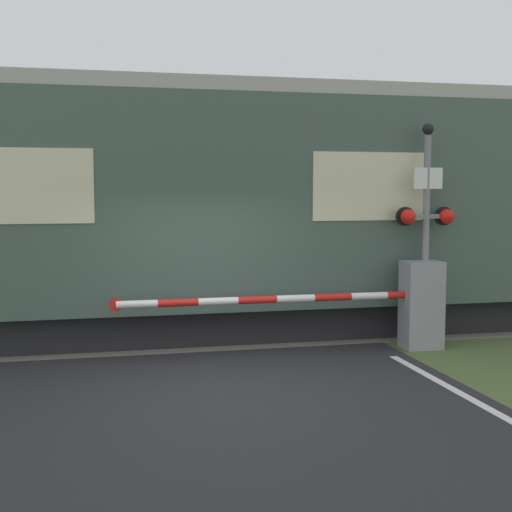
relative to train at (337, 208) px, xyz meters
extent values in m
plane|color=#4C6033|center=(-2.73, -3.55, -2.16)|extent=(80.00, 80.00, 0.00)
cube|color=#666056|center=(-2.73, 0.00, -2.15)|extent=(36.00, 3.20, 0.03)
cube|color=#595451|center=(-2.73, -0.72, -2.08)|extent=(36.00, 0.08, 0.10)
cube|color=#595451|center=(-2.73, 0.72, -2.08)|extent=(36.00, 0.08, 0.10)
cube|color=black|center=(0.00, 0.00, -1.86)|extent=(17.56, 2.64, 0.60)
cube|color=#42564C|center=(0.00, 0.00, 0.13)|extent=(19.08, 3.11, 3.39)
cube|color=#ADA89E|center=(0.00, 0.00, 1.95)|extent=(18.70, 2.86, 0.24)
cube|color=beige|center=(0.00, -1.56, 0.39)|extent=(1.91, 0.02, 1.09)
cube|color=beige|center=(-5.25, -1.56, 0.39)|extent=(1.91, 0.02, 1.09)
cube|color=gray|center=(0.70, -2.03, -1.47)|extent=(0.60, 0.44, 1.38)
cylinder|color=gray|center=(0.70, -2.03, -1.30)|extent=(0.16, 0.16, 0.18)
cylinder|color=red|center=(0.41, -2.03, -1.30)|extent=(0.59, 0.11, 0.11)
cylinder|color=white|center=(-0.19, -2.03, -1.30)|extent=(0.59, 0.11, 0.11)
cylinder|color=red|center=(-0.78, -2.03, -1.30)|extent=(0.59, 0.11, 0.11)
cylinder|color=white|center=(-1.37, -2.03, -1.30)|extent=(0.59, 0.11, 0.11)
cylinder|color=red|center=(-1.96, -2.03, -1.30)|extent=(0.59, 0.11, 0.11)
cylinder|color=white|center=(-2.55, -2.03, -1.30)|extent=(0.59, 0.11, 0.11)
cylinder|color=red|center=(-3.14, -2.03, -1.30)|extent=(0.59, 0.11, 0.11)
cylinder|color=white|center=(-3.73, -2.03, -1.30)|extent=(0.59, 0.11, 0.11)
cylinder|color=red|center=(-4.03, -2.03, -1.30)|extent=(0.20, 0.02, 0.20)
cylinder|color=gray|center=(0.84, -1.84, -0.49)|extent=(0.11, 0.11, 3.35)
cube|color=gray|center=(0.84, -1.84, -0.09)|extent=(0.79, 0.07, 0.07)
sphere|color=red|center=(0.51, -1.89, -0.09)|extent=(0.24, 0.24, 0.24)
sphere|color=red|center=(1.18, -1.89, -0.09)|extent=(0.24, 0.24, 0.24)
cylinder|color=black|center=(0.51, -1.78, -0.09)|extent=(0.30, 0.06, 0.30)
cylinder|color=black|center=(1.18, -1.78, -0.09)|extent=(0.30, 0.06, 0.30)
cube|color=white|center=(0.84, -1.88, 0.52)|extent=(0.48, 0.02, 0.33)
sphere|color=black|center=(0.84, -1.84, 1.28)|extent=(0.18, 0.18, 0.18)
camera|label=1|loc=(-4.35, -12.24, 0.32)|focal=50.00mm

